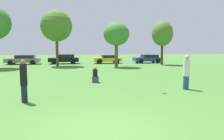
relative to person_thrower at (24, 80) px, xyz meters
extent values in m
plane|color=#477A33|center=(2.82, -3.33, -0.92)|extent=(120.00, 120.00, 0.00)
cylinder|color=#191E33|center=(0.00, 0.00, -0.57)|extent=(0.24, 0.24, 0.71)
cylinder|color=black|center=(0.00, 0.00, 0.22)|extent=(0.28, 0.28, 0.87)
sphere|color=#8C6647|center=(0.00, 0.00, 0.75)|extent=(0.22, 0.22, 0.22)
cylinder|color=navy|center=(8.03, 1.25, -0.55)|extent=(0.30, 0.30, 0.73)
cylinder|color=silver|center=(8.03, 1.25, 0.26)|extent=(0.36, 0.36, 0.89)
sphere|color=tan|center=(8.03, 1.25, 0.81)|extent=(0.25, 0.25, 0.25)
cylinder|color=#19B2D8|center=(5.90, 1.20, 1.09)|extent=(0.23, 0.23, 0.05)
cube|color=#3F3F47|center=(3.39, 4.37, -0.72)|extent=(0.42, 0.35, 0.39)
cylinder|color=black|center=(3.39, 4.37, -0.30)|extent=(0.31, 0.31, 0.46)
sphere|color=tan|center=(3.39, 4.37, 0.03)|extent=(0.23, 0.23, 0.23)
cylinder|color=brown|center=(0.02, 17.12, 0.99)|extent=(0.34, 0.34, 3.82)
sphere|color=#4C7528|center=(0.02, 17.12, 3.94)|extent=(3.76, 3.76, 3.76)
cylinder|color=brown|center=(6.89, 14.65, 0.57)|extent=(0.41, 0.41, 2.99)
ellipsoid|color=#3D7F33|center=(6.89, 14.65, 2.89)|extent=(2.99, 2.99, 2.64)
cylinder|color=#473323|center=(13.46, 16.73, 0.73)|extent=(0.30, 0.30, 3.31)
ellipsoid|color=#4C7528|center=(13.46, 16.73, 3.14)|extent=(2.75, 2.75, 3.24)
cube|color=slate|center=(-4.81, 20.73, -0.38)|extent=(4.42, 1.96, 0.57)
cube|color=black|center=(-4.49, 20.74, 0.11)|extent=(2.44, 1.71, 0.42)
cylinder|color=black|center=(-6.16, 19.76, -0.61)|extent=(0.62, 0.22, 0.62)
cylinder|color=black|center=(-6.19, 21.66, -0.61)|extent=(0.62, 0.22, 0.62)
cylinder|color=black|center=(-3.44, 19.80, -0.61)|extent=(0.62, 0.22, 0.62)
cylinder|color=black|center=(-3.47, 21.70, -0.61)|extent=(0.62, 0.22, 0.62)
cube|color=black|center=(0.60, 20.67, -0.36)|extent=(4.15, 1.83, 0.55)
cube|color=black|center=(0.91, 20.67, 0.16)|extent=(2.29, 1.59, 0.48)
cylinder|color=black|center=(-0.67, 19.76, -0.59)|extent=(0.67, 0.22, 0.66)
cylinder|color=black|center=(-0.69, 21.53, -0.59)|extent=(0.67, 0.22, 0.66)
cylinder|color=black|center=(1.89, 19.80, -0.59)|extent=(0.67, 0.22, 0.66)
cylinder|color=black|center=(1.86, 21.57, -0.59)|extent=(0.67, 0.22, 0.66)
cube|color=gold|center=(6.72, 20.30, -0.36)|extent=(3.94, 1.84, 0.50)
cube|color=black|center=(7.01, 20.30, 0.08)|extent=(2.18, 1.60, 0.38)
cylinder|color=black|center=(5.52, 19.39, -0.56)|extent=(0.72, 0.21, 0.72)
cylinder|color=black|center=(5.49, 21.17, -0.56)|extent=(0.72, 0.21, 0.72)
cylinder|color=black|center=(7.95, 19.42, -0.56)|extent=(0.72, 0.21, 0.72)
cylinder|color=black|center=(7.92, 21.20, -0.56)|extent=(0.72, 0.21, 0.72)
cube|color=#1E389E|center=(12.66, 19.98, -0.37)|extent=(4.13, 1.86, 0.54)
cube|color=black|center=(12.97, 19.99, 0.10)|extent=(2.28, 1.62, 0.42)
cylinder|color=black|center=(11.40, 19.06, -0.60)|extent=(0.65, 0.18, 0.65)
cylinder|color=black|center=(11.38, 20.87, -0.60)|extent=(0.65, 0.18, 0.65)
cylinder|color=black|center=(13.95, 19.10, -0.60)|extent=(0.65, 0.18, 0.65)
cylinder|color=black|center=(13.92, 20.90, -0.60)|extent=(0.65, 0.18, 0.65)
camera|label=1|loc=(2.08, -8.92, 1.36)|focal=33.08mm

